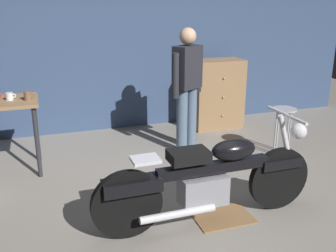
{
  "coord_description": "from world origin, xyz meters",
  "views": [
    {
      "loc": [
        -1.32,
        -3.33,
        2.05
      ],
      "look_at": [
        0.03,
        0.7,
        0.65
      ],
      "focal_mm": 42.21,
      "sensor_mm": 36.0,
      "label": 1
    }
  ],
  "objects": [
    {
      "name": "ground_plane",
      "position": [
        0.0,
        0.0,
        0.0
      ],
      "size": [
        12.0,
        12.0,
        0.0
      ],
      "primitive_type": "plane",
      "color": "gray"
    },
    {
      "name": "back_wall",
      "position": [
        0.0,
        2.8,
        1.55
      ],
      "size": [
        8.0,
        0.12,
        3.1
      ],
      "primitive_type": "cube",
      "color": "#384C70",
      "rests_on": "ground_plane"
    },
    {
      "name": "motorcycle",
      "position": [
        0.1,
        -0.3,
        0.45
      ],
      "size": [
        2.19,
        0.6,
        1.0
      ],
      "rotation": [
        0.0,
        0.0,
        0.02
      ],
      "color": "black",
      "rests_on": "ground_plane"
    },
    {
      "name": "person_standing",
      "position": [
        0.56,
        1.5,
        0.93
      ],
      "size": [
        0.51,
        0.38,
        1.67
      ],
      "rotation": [
        0.0,
        0.0,
        3.67
      ],
      "color": "slate",
      "rests_on": "ground_plane"
    },
    {
      "name": "shop_stool",
      "position": [
        1.73,
        0.94,
        0.5
      ],
      "size": [
        0.32,
        0.32,
        0.64
      ],
      "color": "#B2B2B7",
      "rests_on": "ground_plane"
    },
    {
      "name": "wooden_dresser",
      "position": [
        1.39,
        2.3,
        0.55
      ],
      "size": [
        0.8,
        0.47,
        1.1
      ],
      "color": "#99724C",
      "rests_on": "ground_plane"
    },
    {
      "name": "drip_tray",
      "position": [
        0.25,
        -0.3,
        0.01
      ],
      "size": [
        0.56,
        0.4,
        0.01
      ],
      "primitive_type": "cube",
      "color": "olive",
      "rests_on": "ground_plane"
    },
    {
      "name": "mug_brown_stoneware",
      "position": [
        -1.45,
        1.41,
        0.95
      ],
      "size": [
        0.12,
        0.08,
        0.11
      ],
      "color": "brown",
      "rests_on": "workbench"
    },
    {
      "name": "mug_white_ceramic",
      "position": [
        -1.65,
        1.48,
        0.94
      ],
      "size": [
        0.12,
        0.08,
        0.09
      ],
      "color": "white",
      "rests_on": "workbench"
    }
  ]
}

